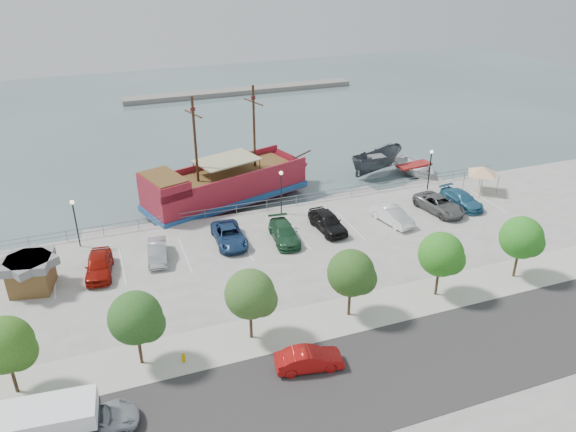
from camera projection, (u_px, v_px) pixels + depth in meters
name	position (u px, v px, depth m)	size (l,w,h in m)	color
ground	(307.00, 255.00, 47.83)	(160.00, 160.00, 0.00)	#425354
street	(407.00, 367.00, 33.96)	(100.00, 8.00, 0.04)	#322E2F
sidewalk	(361.00, 312.00, 38.99)	(100.00, 4.00, 0.05)	#B8B49D
seawall_railing	(277.00, 203.00, 53.68)	(50.00, 0.06, 1.00)	gray
far_shore	(241.00, 91.00, 96.88)	(40.00, 3.00, 0.80)	gray
pirate_ship	(238.00, 183.00, 56.72)	(19.58, 10.58, 12.13)	maroon
patrol_boat	(376.00, 163.00, 63.45)	(2.67, 7.11, 2.75)	#3D4349
speedboat	(414.00, 168.00, 63.88)	(4.76, 6.67, 1.38)	silver
dock_west	(124.00, 233.00, 51.00)	(7.30, 2.09, 0.42)	#98948F
dock_mid	(348.00, 197.00, 58.03)	(6.79, 1.94, 0.39)	gray
dock_east	(419.00, 186.00, 60.70)	(6.49, 1.86, 0.37)	gray
shed	(31.00, 273.00, 40.95)	(3.75, 3.75, 2.59)	brown
canopy_tent	(483.00, 167.00, 56.14)	(4.23, 4.23, 3.13)	slate
street_van	(91.00, 423.00, 29.23)	(2.26, 4.89, 1.36)	#A4AAB1
street_sedan	(309.00, 359.00, 33.61)	(1.43, 4.11, 1.35)	#A81110
shuttle_bus	(29.00, 430.00, 28.15)	(7.05, 3.04, 2.41)	white
fire_hydrant	(183.00, 357.00, 34.24)	(0.23, 0.23, 0.67)	#BF9C00
lamp_post_left	(75.00, 215.00, 45.91)	(0.36, 0.36, 4.28)	black
lamp_post_mid	(281.00, 185.00, 51.52)	(0.36, 0.36, 4.28)	black
lamp_post_right	(430.00, 163.00, 56.50)	(0.36, 0.36, 4.28)	black
tree_a	(8.00, 347.00, 30.65)	(3.30, 3.20, 5.00)	#473321
tree_b	(138.00, 319.00, 32.83)	(3.30, 3.20, 5.00)	#473321
tree_c	(252.00, 295.00, 35.01)	(3.30, 3.20, 5.00)	#473321
tree_d	(353.00, 274.00, 37.19)	(3.30, 3.20, 5.00)	#473321
tree_e	(443.00, 256.00, 39.37)	(3.30, 3.20, 5.00)	#473321
tree_f	(523.00, 239.00, 41.55)	(3.30, 3.20, 5.00)	#473321
parked_car_a	(99.00, 265.00, 42.99)	(1.90, 4.73, 1.61)	maroon
parked_car_b	(157.00, 252.00, 45.04)	(1.47, 4.21, 1.39)	#9FA1A8
parked_car_c	(229.00, 235.00, 47.42)	(2.39, 5.18, 1.44)	navy
parked_car_d	(284.00, 233.00, 47.83)	(2.01, 4.93, 1.43)	#214D2E
parked_car_e	(328.00, 222.00, 49.48)	(1.98, 4.92, 1.68)	black
parked_car_f	(392.00, 215.00, 50.80)	(1.60, 4.58, 1.51)	white
parked_car_g	(439.00, 204.00, 52.87)	(2.46, 5.32, 1.48)	#5B5B5B
parked_car_h	(462.00, 199.00, 53.98)	(1.99, 4.89, 1.42)	#286484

